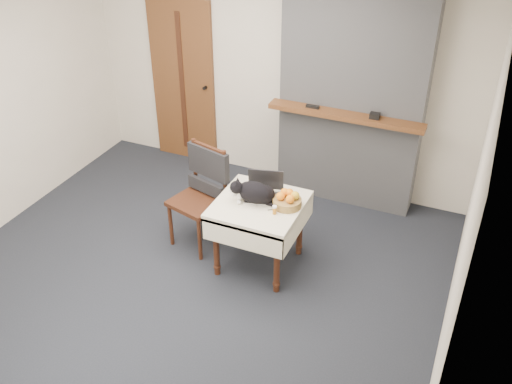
% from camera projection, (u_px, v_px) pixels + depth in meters
% --- Properties ---
extents(ground, '(4.50, 4.50, 0.00)m').
position_uv_depth(ground, '(197.00, 271.00, 5.43)').
color(ground, black).
rests_on(ground, ground).
extents(room_shell, '(4.52, 4.01, 2.61)m').
position_uv_depth(room_shell, '(212.00, 79.00, 4.85)').
color(room_shell, beige).
rests_on(room_shell, ground).
extents(door, '(0.82, 0.10, 2.00)m').
position_uv_depth(door, '(183.00, 82.00, 6.83)').
color(door, brown).
rests_on(door, ground).
extents(chimney, '(1.62, 0.48, 2.60)m').
position_uv_depth(chimney, '(353.00, 89.00, 5.87)').
color(chimney, gray).
rests_on(chimney, ground).
extents(side_table, '(0.78, 0.78, 0.70)m').
position_uv_depth(side_table, '(259.00, 213.00, 5.22)').
color(side_table, '#391B0F').
rests_on(side_table, ground).
extents(laptop, '(0.39, 0.35, 0.24)m').
position_uv_depth(laptop, '(265.00, 191.00, 5.22)').
color(laptop, '#B7B7BC').
rests_on(laptop, side_table).
extents(cat, '(0.50, 0.29, 0.24)m').
position_uv_depth(cat, '(255.00, 193.00, 5.11)').
color(cat, black).
rests_on(cat, side_table).
extents(cream_jar, '(0.06, 0.06, 0.06)m').
position_uv_depth(cream_jar, '(234.00, 192.00, 5.25)').
color(cream_jar, silver).
rests_on(cream_jar, side_table).
extents(pill_bottle, '(0.04, 0.04, 0.08)m').
position_uv_depth(pill_bottle, '(275.00, 210.00, 4.99)').
color(pill_bottle, '#AD6915').
rests_on(pill_bottle, side_table).
extents(fruit_basket, '(0.26, 0.26, 0.15)m').
position_uv_depth(fruit_basket, '(287.00, 200.00, 5.08)').
color(fruit_basket, olive).
rests_on(fruit_basket, side_table).
extents(desk_clutter, '(0.13, 0.05, 0.01)m').
position_uv_depth(desk_clutter, '(282.00, 206.00, 5.11)').
color(desk_clutter, black).
rests_on(desk_clutter, side_table).
extents(chair, '(0.57, 0.56, 1.03)m').
position_uv_depth(chair, '(204.00, 182.00, 5.53)').
color(chair, '#391B0F').
rests_on(chair, ground).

